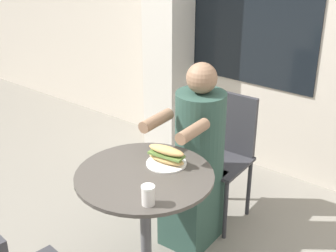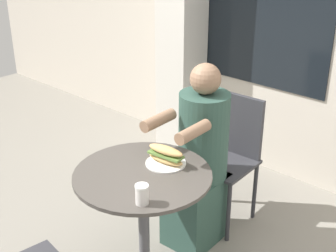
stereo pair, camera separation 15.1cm
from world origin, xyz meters
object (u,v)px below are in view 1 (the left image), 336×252
(cafe_table, at_px, (145,205))
(sandwich_on_plate, at_px, (166,157))
(diner_chair, at_px, (225,146))
(seated_diner, at_px, (196,166))
(drink_cup, at_px, (148,195))

(cafe_table, bearing_deg, sandwich_on_plate, 81.37)
(cafe_table, distance_m, diner_chair, 0.88)
(seated_diner, bearing_deg, drink_cup, 105.26)
(cafe_table, relative_size, diner_chair, 0.83)
(cafe_table, height_order, seated_diner, seated_diner)
(cafe_table, xyz_separation_m, diner_chair, (-0.04, 0.87, -0.01))
(sandwich_on_plate, bearing_deg, drink_cup, -64.12)
(diner_chair, xyz_separation_m, sandwich_on_plate, (0.07, -0.72, 0.24))
(diner_chair, distance_m, sandwich_on_plate, 0.76)
(diner_chair, bearing_deg, seated_diner, 88.45)
(diner_chair, relative_size, drink_cup, 8.94)
(sandwich_on_plate, bearing_deg, seated_diner, 99.31)
(seated_diner, height_order, sandwich_on_plate, seated_diner)
(seated_diner, distance_m, sandwich_on_plate, 0.46)
(cafe_table, bearing_deg, diner_chair, 92.87)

